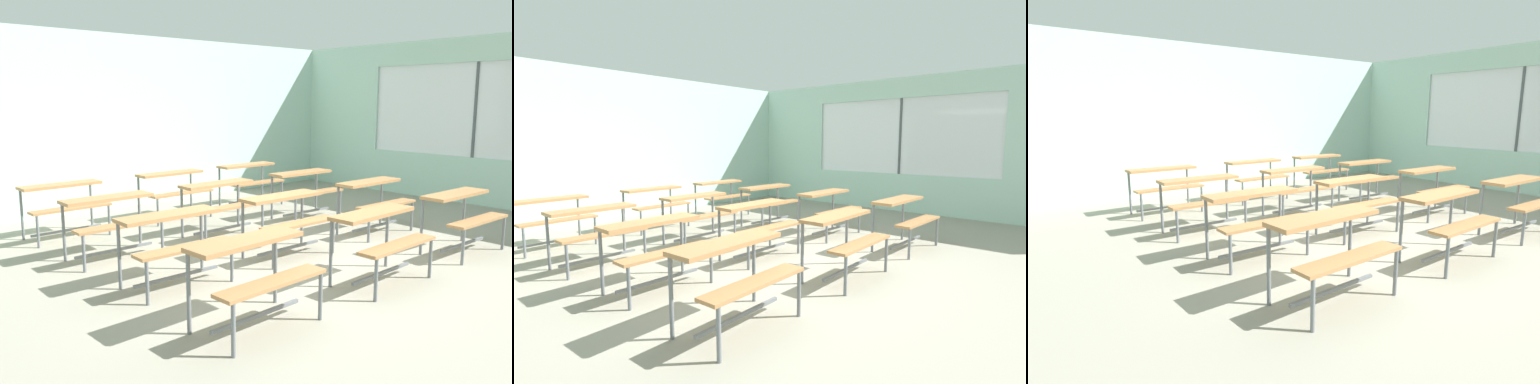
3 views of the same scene
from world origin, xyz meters
The scene contains 14 objects.
ground centered at (0.00, 0.00, -0.03)m, with size 10.00×9.00×0.05m, color gray.
wall_back centered at (0.00, 4.50, 1.50)m, with size 10.00×0.12×3.00m, color silver.
desk_bench_r0c0 centered at (-1.51, -0.91, 0.56)m, with size 1.12×0.63×0.74m.
desk_bench_r0c1 centered at (0.20, -0.94, 0.56)m, with size 1.11×0.62×0.74m.
desk_bench_r0c2 centered at (1.90, -0.95, 0.56)m, with size 1.11×0.61×0.74m.
desk_bench_r1c0 centered at (-1.46, 0.39, 0.56)m, with size 1.11×0.60×0.74m.
desk_bench_r1c1 centered at (0.15, 0.38, 0.56)m, with size 1.11×0.61×0.74m.
desk_bench_r1c2 centered at (1.89, 0.37, 0.56)m, with size 1.11×0.61×0.74m.
desk_bench_r2c0 centered at (-1.50, 1.70, 0.56)m, with size 1.10×0.59×0.74m.
desk_bench_r2c1 centered at (0.15, 1.69, 0.56)m, with size 1.10×0.59×0.74m.
desk_bench_r2c2 centered at (1.86, 1.70, 0.56)m, with size 1.12×0.63×0.74m.
desk_bench_r3c0 centered at (-1.54, 3.05, 0.56)m, with size 1.11×0.61×0.74m.
desk_bench_r3c1 centered at (0.24, 3.05, 0.56)m, with size 1.11×0.61×0.74m.
desk_bench_r3c2 centered at (1.84, 3.04, 0.56)m, with size 1.11×0.62×0.74m.
Camera 3 is at (-3.80, -3.30, 1.60)m, focal length 28.00 mm.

